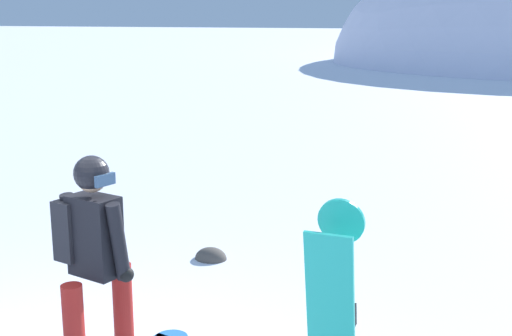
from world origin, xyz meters
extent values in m
cylinder|color=maroon|center=(0.11, 0.72, 0.43)|extent=(0.15, 0.15, 0.82)
cube|color=black|center=(0.06, 0.48, 1.13)|extent=(0.39, 0.28, 0.58)
cylinder|color=black|center=(-0.16, 0.52, 1.13)|extent=(0.13, 0.19, 0.57)
cylinder|color=black|center=(0.29, 0.44, 1.13)|extent=(0.13, 0.19, 0.57)
sphere|color=black|center=(-0.18, 0.56, 0.88)|extent=(0.11, 0.11, 0.11)
sphere|color=black|center=(0.32, 0.47, 0.88)|extent=(0.11, 0.11, 0.11)
cube|color=#232328|center=(-0.13, 0.52, 1.15)|extent=(0.23, 0.31, 0.44)
cube|color=#232328|center=(-0.23, 0.53, 1.07)|extent=(0.09, 0.21, 0.20)
sphere|color=tan|center=(0.06, 0.48, 1.56)|extent=(0.21, 0.21, 0.21)
sphere|color=black|center=(0.06, 0.48, 1.59)|extent=(0.25, 0.25, 0.25)
cube|color=navy|center=(0.19, 0.46, 1.56)|extent=(0.06, 0.17, 0.08)
cylinder|color=#23B7A3|center=(1.89, 0.36, 1.50)|extent=(0.28, 0.07, 0.28)
cube|color=black|center=(1.89, 0.26, 0.97)|extent=(0.25, 0.09, 0.15)
ellipsoid|color=#4C4742|center=(-0.36, 3.10, 0.00)|extent=(0.37, 0.31, 0.26)
camera|label=1|loc=(2.89, -3.24, 2.65)|focal=47.09mm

